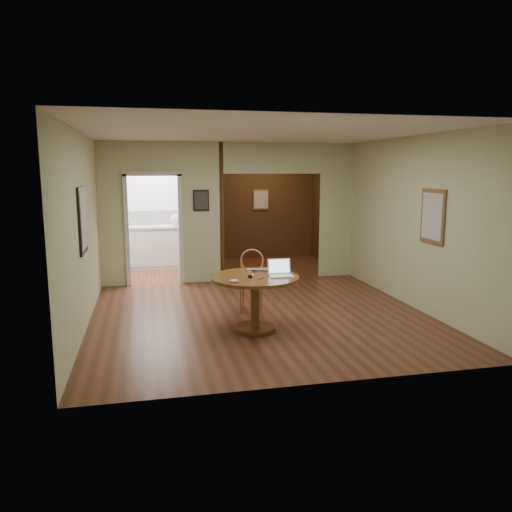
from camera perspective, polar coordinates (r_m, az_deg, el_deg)
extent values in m
plane|color=#462614|center=(7.58, 0.54, -6.84)|extent=(5.00, 5.00, 0.00)
plane|color=silver|center=(7.28, 0.57, 13.97)|extent=(5.00, 5.00, 0.00)
plane|color=beige|center=(4.93, 7.10, 0.14)|extent=(5.00, 0.00, 5.00)
plane|color=beige|center=(7.18, -19.31, 2.68)|extent=(0.00, 5.00, 5.00)
plane|color=beige|center=(8.24, 17.79, 3.62)|extent=(0.00, 5.00, 5.00)
cube|color=beige|center=(9.63, -16.12, 4.53)|extent=(0.50, 2.70, 0.04)
cube|color=beige|center=(9.67, -6.28, 4.87)|extent=(0.80, 2.70, 0.04)
cube|color=beige|center=(10.33, 9.12, 5.12)|extent=(0.70, 2.70, 0.04)
plane|color=white|center=(11.61, -11.06, 5.57)|extent=(2.70, 0.00, 2.70)
plane|color=#381D10|center=(12.42, 0.54, 6.01)|extent=(2.70, 0.00, 2.70)
cube|color=#381D10|center=(10.95, -4.91, 5.47)|extent=(0.08, 2.50, 2.70)
cube|color=black|center=(7.16, -19.22, 3.88)|extent=(0.03, 0.70, 0.90)
cube|color=brown|center=(7.79, 19.56, 4.30)|extent=(0.03, 0.60, 0.80)
cube|color=black|center=(9.63, -6.30, 6.35)|extent=(0.30, 0.03, 0.40)
cube|color=silver|center=(12.40, 0.56, 6.47)|extent=(0.40, 0.03, 0.50)
cube|color=white|center=(11.62, -11.02, 4.33)|extent=(2.00, 0.02, 0.32)
cylinder|color=brown|center=(6.94, -0.13, -8.21)|extent=(0.56, 0.56, 0.05)
cylinder|color=brown|center=(6.84, -0.13, -5.45)|extent=(0.12, 0.12, 0.65)
cylinder|color=brown|center=(6.75, -0.13, -2.48)|extent=(1.21, 1.21, 0.04)
cylinder|color=#AE7C3D|center=(7.71, -0.57, -3.20)|extent=(0.51, 0.51, 0.03)
cylinder|color=#AE7C3D|center=(7.64, -1.77, -5.01)|extent=(0.03, 0.03, 0.43)
cylinder|color=#AE7C3D|center=(7.61, 0.40, -5.07)|extent=(0.03, 0.03, 0.43)
cylinder|color=#AE7C3D|center=(7.92, -1.50, -4.48)|extent=(0.03, 0.03, 0.43)
cylinder|color=#AE7C3D|center=(7.89, 0.60, -4.53)|extent=(0.03, 0.03, 0.43)
cylinder|color=#AE7C3D|center=(7.84, -1.65, -1.63)|extent=(0.03, 0.03, 0.35)
cylinder|color=#AE7C3D|center=(7.80, 0.74, -1.68)|extent=(0.03, 0.03, 0.35)
torus|color=#AE7C3D|center=(7.80, -0.45, -0.53)|extent=(0.36, 0.14, 0.37)
cube|color=white|center=(6.73, 2.93, -2.29)|extent=(0.32, 0.23, 0.02)
cube|color=silver|center=(6.70, 3.00, -2.27)|extent=(0.27, 0.13, 0.00)
cube|color=white|center=(6.83, 2.65, -1.16)|extent=(0.32, 0.07, 0.21)
cube|color=#96A1BF|center=(6.83, 2.67, -1.18)|extent=(0.28, 0.05, 0.17)
imported|color=#A7A7AB|center=(7.06, 0.44, -1.65)|extent=(0.40, 0.29, 0.03)
ellipsoid|color=white|center=(6.36, -2.54, -2.87)|extent=(0.12, 0.08, 0.05)
cylinder|color=#0C1154|center=(6.57, 0.54, -2.61)|extent=(0.11, 0.10, 0.01)
cube|color=silver|center=(11.41, -10.88, 0.95)|extent=(2.00, 0.55, 0.90)
cube|color=silver|center=(11.35, -10.95, 3.30)|extent=(2.06, 0.60, 0.04)
sphere|color=#B20C0C|center=(11.12, -11.61, 0.95)|extent=(0.03, 0.03, 0.03)
sphere|color=#B20C0C|center=(11.17, -6.48, 1.14)|extent=(0.03, 0.03, 0.03)
ellipsoid|color=beige|center=(11.35, -9.13, 4.10)|extent=(0.29, 0.26, 0.26)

